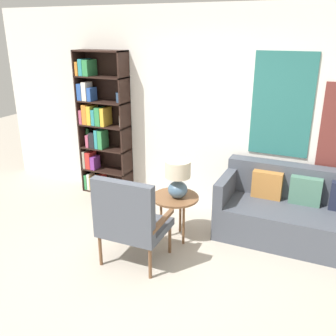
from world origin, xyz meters
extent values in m
plane|color=#B2A899|center=(0.00, 0.00, 0.00)|extent=(14.00, 14.00, 0.00)
cube|color=white|center=(0.00, 2.03, 1.35)|extent=(6.40, 0.06, 2.70)
cube|color=#286B66|center=(1.14, 1.99, 1.53)|extent=(0.72, 0.02, 1.26)
cube|color=black|center=(-1.70, 1.85, 1.06)|extent=(0.02, 0.30, 2.12)
cube|color=black|center=(-0.97, 1.85, 1.06)|extent=(0.02, 0.30, 2.12)
cube|color=black|center=(-1.34, 1.85, 2.11)|extent=(0.76, 0.30, 0.02)
cube|color=black|center=(-1.34, 1.85, 0.01)|extent=(0.76, 0.30, 0.02)
cube|color=black|center=(-1.34, 2.00, 1.06)|extent=(0.76, 0.01, 2.12)
cube|color=black|center=(-1.34, 1.85, 0.36)|extent=(0.76, 0.30, 0.02)
cube|color=#338C4C|center=(-1.66, 1.81, 0.14)|extent=(0.04, 0.19, 0.24)
cube|color=silver|center=(-1.61, 1.80, 0.15)|extent=(0.04, 0.17, 0.26)
cube|color=gold|center=(-1.54, 1.81, 0.13)|extent=(0.08, 0.19, 0.21)
cube|color=red|center=(-1.45, 1.84, 0.15)|extent=(0.07, 0.25, 0.25)
cylinder|color=#334C6B|center=(-1.04, 1.85, 0.11)|extent=(0.09, 0.09, 0.17)
cube|color=black|center=(-1.34, 1.85, 0.71)|extent=(0.76, 0.30, 0.02)
cube|color=gray|center=(-1.66, 1.83, 0.50)|extent=(0.04, 0.23, 0.27)
cube|color=red|center=(-1.59, 1.81, 0.50)|extent=(0.08, 0.20, 0.26)
cube|color=#7A338C|center=(-1.51, 1.79, 0.47)|extent=(0.07, 0.17, 0.20)
cube|color=black|center=(-1.34, 1.85, 1.06)|extent=(0.76, 0.30, 0.02)
cylinder|color=#194723|center=(-1.64, 1.85, 0.85)|extent=(0.06, 0.06, 0.26)
cube|color=#B24C6B|center=(-1.57, 1.81, 0.81)|extent=(0.05, 0.21, 0.19)
cube|color=black|center=(-1.49, 1.81, 0.84)|extent=(0.09, 0.20, 0.23)
cube|color=teal|center=(-1.41, 1.80, 0.86)|extent=(0.05, 0.17, 0.28)
cube|color=#338C4C|center=(-1.34, 1.81, 0.86)|extent=(0.07, 0.19, 0.28)
cube|color=black|center=(-1.34, 1.85, 1.41)|extent=(0.76, 0.30, 0.02)
cube|color=#B24C6B|center=(-1.66, 1.80, 1.17)|extent=(0.05, 0.19, 0.21)
cube|color=orange|center=(-1.59, 1.83, 1.22)|extent=(0.08, 0.24, 0.29)
cube|color=gold|center=(-1.51, 1.82, 1.21)|extent=(0.07, 0.22, 0.27)
cube|color=teal|center=(-1.44, 1.83, 1.19)|extent=(0.05, 0.24, 0.23)
cube|color=#338C4C|center=(-1.36, 1.80, 1.20)|extent=(0.08, 0.17, 0.26)
cube|color=gold|center=(-1.28, 1.83, 1.20)|extent=(0.06, 0.23, 0.26)
cylinder|color=beige|center=(-1.03, 1.85, 1.15)|extent=(0.07, 0.07, 0.16)
cube|color=black|center=(-1.34, 1.85, 1.76)|extent=(0.76, 0.30, 0.02)
cube|color=#2D56A8|center=(-1.65, 1.82, 1.54)|extent=(0.07, 0.21, 0.24)
cube|color=silver|center=(-1.56, 1.80, 1.55)|extent=(0.08, 0.18, 0.26)
cube|color=#2D56A8|center=(-1.48, 1.80, 1.52)|extent=(0.06, 0.17, 0.19)
cylinder|color=#334C6B|center=(-1.05, 1.85, 1.49)|extent=(0.10, 0.10, 0.14)
cube|color=orange|center=(-1.66, 1.82, 1.87)|extent=(0.05, 0.21, 0.19)
cube|color=teal|center=(-1.59, 1.83, 1.89)|extent=(0.06, 0.25, 0.23)
cube|color=#338C4C|center=(-1.51, 1.83, 1.88)|extent=(0.09, 0.24, 0.22)
cylinder|color=brown|center=(0.25, 0.68, 0.18)|extent=(0.04, 0.04, 0.35)
cylinder|color=brown|center=(-0.34, 0.67, 0.18)|extent=(0.04, 0.04, 0.35)
cylinder|color=brown|center=(0.26, 0.17, 0.18)|extent=(0.04, 0.04, 0.35)
cylinder|color=brown|center=(-0.33, 0.16, 0.18)|extent=(0.04, 0.04, 0.35)
cube|color=#4C515B|center=(-0.04, 0.42, 0.39)|extent=(0.68, 0.60, 0.08)
cube|color=#4C515B|center=(-0.04, 0.17, 0.72)|extent=(0.67, 0.11, 0.58)
cube|color=brown|center=(0.27, 0.42, 0.53)|extent=(0.06, 0.53, 0.04)
cube|color=brown|center=(-0.36, 0.41, 0.53)|extent=(0.06, 0.53, 0.04)
cube|color=#474C56|center=(1.56, 1.54, 0.21)|extent=(1.93, 0.83, 0.42)
cube|color=#474C56|center=(1.56, 1.85, 0.63)|extent=(1.93, 0.20, 0.43)
cube|color=#474C56|center=(0.65, 1.54, 0.57)|extent=(0.12, 0.83, 0.30)
cube|color=#B27538|center=(1.11, 1.70, 0.59)|extent=(0.36, 0.12, 0.34)
cube|color=#4C7A66|center=(1.56, 1.70, 0.59)|extent=(0.36, 0.12, 0.34)
cylinder|color=brown|center=(0.17, 1.00, 0.54)|extent=(0.56, 0.56, 0.02)
cylinder|color=brown|center=(0.17, 1.17, 0.26)|extent=(0.03, 0.03, 0.53)
cylinder|color=brown|center=(0.03, 0.92, 0.26)|extent=(0.03, 0.03, 0.53)
cylinder|color=brown|center=(0.32, 0.92, 0.26)|extent=(0.03, 0.03, 0.53)
ellipsoid|color=slate|center=(0.21, 0.99, 0.65)|extent=(0.23, 0.23, 0.20)
cylinder|color=tan|center=(0.21, 0.99, 0.78)|extent=(0.02, 0.02, 0.06)
cylinder|color=beige|center=(0.21, 0.99, 0.91)|extent=(0.29, 0.29, 0.19)
camera|label=1|loc=(1.74, -2.67, 2.39)|focal=40.00mm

